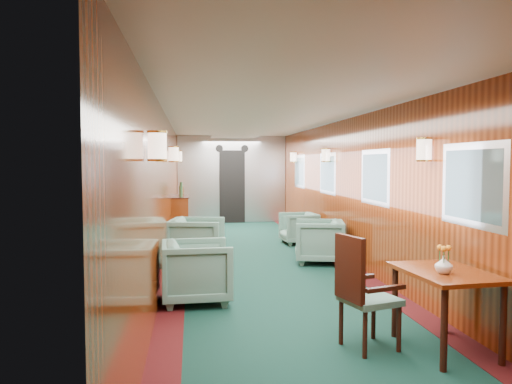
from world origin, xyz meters
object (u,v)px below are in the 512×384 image
Objects in this scene: side_chair at (361,288)px; armchair_right_near at (319,241)px; credenza at (180,220)px; armchair_left_near at (197,271)px; armchair_left_far at (197,241)px; dining_table at (445,283)px; armchair_right_far at (299,228)px.

side_chair reaches higher than armchair_right_near.
armchair_left_near is (0.28, -4.30, -0.13)m from credenza.
credenza is at bearing 18.92° from armchair_left_far.
credenza reaches higher than side_chair.
credenza is at bearing 89.34° from side_chair.
side_chair is 0.81× the size of credenza.
credenza is (-1.70, 6.01, -0.05)m from side_chair.
side_chair is 1.21× the size of armchair_left_far.
armchair_left_far is (-1.39, 3.90, -0.17)m from side_chair.
credenza is at bearing 1.01° from armchair_left_near.
dining_table is 2.82m from armchair_left_near.
armchair_right_near is (2.01, -0.10, -0.03)m from armchair_left_far.
side_chair is 2.23m from armchair_left_near.
dining_table reaches higher than armchair_right_far.
armchair_left_far is 2.01m from armchair_right_near.
credenza reaches higher than armchair_left_near.
side_chair is 1.30× the size of armchair_right_near.
armchair_left_far is 1.07× the size of armchair_right_near.
dining_table is 3.92m from armchair_right_near.
armchair_left_far reaches higher than armchair_right_far.
side_chair is at bearing -143.06° from armchair_left_near.
credenza is 2.42m from armchair_right_far.
side_chair is 1.46× the size of armchair_right_far.
dining_table is 6.59m from credenza.
dining_table is 1.26× the size of armchair_right_near.
credenza is at bearing 107.25° from dining_table.
armchair_right_near is at bearing 87.28° from dining_table.
armchair_right_far is (2.11, 4.05, -0.05)m from armchair_left_near.
armchair_left_near is 2.19m from armchair_left_far.
credenza reaches higher than armchair_right_near.
credenza is 1.56× the size of armchair_left_near.
side_chair is 6.25m from credenza.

